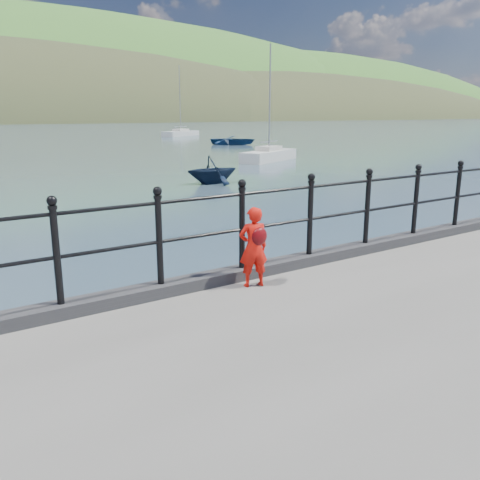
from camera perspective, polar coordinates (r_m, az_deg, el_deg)
ground at (r=7.13m, az=-4.57°, el=-12.44°), size 600.00×600.00×0.00m
kerb at (r=6.59m, az=-4.11°, el=-4.55°), size 60.00×0.30×0.15m
railing at (r=6.39m, az=-4.22°, el=1.82°), size 18.11×0.11×1.20m
far_shore at (r=249.80m, az=-24.47°, el=6.92°), size 830.00×200.00×156.00m
child at (r=6.45m, az=1.54°, el=-0.74°), size 0.43×0.36×1.04m
launch_blue at (r=52.74m, az=-0.79°, el=11.15°), size 5.50×5.47×0.94m
launch_navy at (r=23.55m, az=-3.12°, el=7.91°), size 2.55×2.23×1.30m
sailboat_far at (r=73.17m, az=-6.66°, el=11.78°), size 6.85×4.95×9.67m
sailboat_near at (r=34.84m, az=3.27°, el=9.40°), size 5.65×3.78×7.71m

